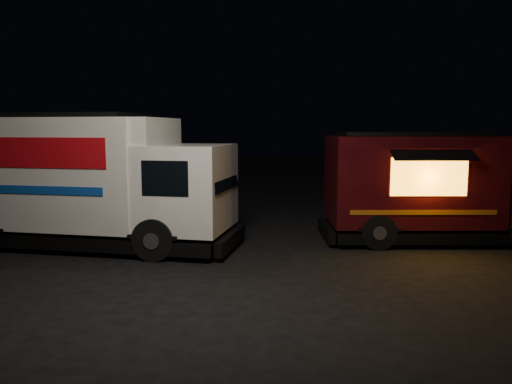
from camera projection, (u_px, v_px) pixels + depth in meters
name	position (u px, v px, depth m)	size (l,w,h in m)	color
ground	(237.00, 254.00, 11.77)	(80.00, 80.00, 0.00)	black
white_truck	(92.00, 180.00, 12.46)	(7.31, 2.49, 3.31)	silver
red_truck	(441.00, 187.00, 13.05)	(6.14, 2.26, 2.86)	#3B0A0B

